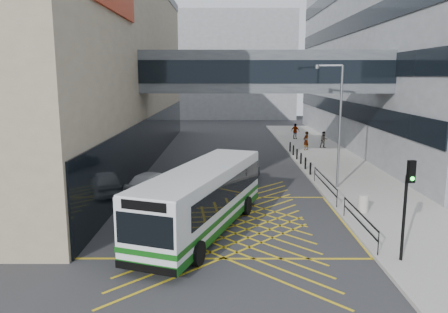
{
  "coord_description": "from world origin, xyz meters",
  "views": [
    {
      "loc": [
        0.06,
        -20.91,
        7.17
      ],
      "look_at": [
        0.0,
        4.0,
        2.6
      ],
      "focal_mm": 35.0,
      "sensor_mm": 36.0,
      "label": 1
    }
  ],
  "objects_px": {
    "street_lamp": "(337,119)",
    "pedestrian_b": "(324,140)",
    "pedestrian_a": "(306,141)",
    "bus": "(203,197)",
    "pedestrian_c": "(295,131)",
    "car_white": "(151,182)",
    "litter_bin": "(363,203)",
    "car_silver": "(226,159)",
    "traffic_light": "(407,196)",
    "car_dark": "(244,174)"
  },
  "relations": [
    {
      "from": "litter_bin",
      "to": "pedestrian_a",
      "type": "bearing_deg",
      "value": 88.3
    },
    {
      "from": "pedestrian_a",
      "to": "pedestrian_c",
      "type": "bearing_deg",
      "value": -134.34
    },
    {
      "from": "street_lamp",
      "to": "pedestrian_b",
      "type": "distance_m",
      "value": 16.39
    },
    {
      "from": "car_dark",
      "to": "pedestrian_b",
      "type": "xyz_separation_m",
      "value": [
        8.61,
        14.2,
        0.28
      ]
    },
    {
      "from": "street_lamp",
      "to": "litter_bin",
      "type": "height_order",
      "value": "street_lamp"
    },
    {
      "from": "car_dark",
      "to": "car_silver",
      "type": "height_order",
      "value": "car_silver"
    },
    {
      "from": "car_silver",
      "to": "car_dark",
      "type": "bearing_deg",
      "value": 79.98
    },
    {
      "from": "car_silver",
      "to": "pedestrian_c",
      "type": "height_order",
      "value": "pedestrian_c"
    },
    {
      "from": "car_white",
      "to": "traffic_light",
      "type": "xyz_separation_m",
      "value": [
        11.41,
        -10.41,
        2.01
      ]
    },
    {
      "from": "street_lamp",
      "to": "pedestrian_b",
      "type": "relative_size",
      "value": 4.78
    },
    {
      "from": "pedestrian_a",
      "to": "pedestrian_b",
      "type": "bearing_deg",
      "value": 172.02
    },
    {
      "from": "car_white",
      "to": "pedestrian_c",
      "type": "relative_size",
      "value": 2.68
    },
    {
      "from": "traffic_light",
      "to": "pedestrian_a",
      "type": "distance_m",
      "value": 25.92
    },
    {
      "from": "litter_bin",
      "to": "pedestrian_b",
      "type": "relative_size",
      "value": 0.57
    },
    {
      "from": "car_white",
      "to": "pedestrian_b",
      "type": "relative_size",
      "value": 2.89
    },
    {
      "from": "car_dark",
      "to": "litter_bin",
      "type": "xyz_separation_m",
      "value": [
        5.99,
        -6.84,
        -0.07
      ]
    },
    {
      "from": "bus",
      "to": "car_dark",
      "type": "bearing_deg",
      "value": 95.43
    },
    {
      "from": "pedestrian_b",
      "to": "litter_bin",
      "type": "bearing_deg",
      "value": -102.26
    },
    {
      "from": "bus",
      "to": "litter_bin",
      "type": "height_order",
      "value": "bus"
    },
    {
      "from": "traffic_light",
      "to": "litter_bin",
      "type": "height_order",
      "value": "traffic_light"
    },
    {
      "from": "street_lamp",
      "to": "car_silver",
      "type": "bearing_deg",
      "value": 149.62
    },
    {
      "from": "pedestrian_a",
      "to": "litter_bin",
      "type": "bearing_deg",
      "value": 45.38
    },
    {
      "from": "litter_bin",
      "to": "pedestrian_b",
      "type": "distance_m",
      "value": 21.21
    },
    {
      "from": "traffic_light",
      "to": "street_lamp",
      "type": "relative_size",
      "value": 0.51
    },
    {
      "from": "pedestrian_a",
      "to": "pedestrian_c",
      "type": "relative_size",
      "value": 1.04
    },
    {
      "from": "car_white",
      "to": "car_silver",
      "type": "relative_size",
      "value": 1.0
    },
    {
      "from": "bus",
      "to": "car_silver",
      "type": "xyz_separation_m",
      "value": [
        1.11,
        14.28,
        -0.9
      ]
    },
    {
      "from": "car_silver",
      "to": "pedestrian_c",
      "type": "bearing_deg",
      "value": -140.11
    },
    {
      "from": "car_dark",
      "to": "pedestrian_c",
      "type": "xyz_separation_m",
      "value": [
        6.76,
        20.51,
        0.34
      ]
    },
    {
      "from": "car_silver",
      "to": "pedestrian_c",
      "type": "xyz_separation_m",
      "value": [
        7.92,
        15.5,
        0.3
      ]
    },
    {
      "from": "car_silver",
      "to": "pedestrian_c",
      "type": "distance_m",
      "value": 17.41
    },
    {
      "from": "car_silver",
      "to": "pedestrian_a",
      "type": "xyz_separation_m",
      "value": [
        7.73,
        7.77,
        0.34
      ]
    },
    {
      "from": "car_dark",
      "to": "litter_bin",
      "type": "distance_m",
      "value": 9.09
    },
    {
      "from": "car_dark",
      "to": "pedestrian_a",
      "type": "relative_size",
      "value": 2.43
    },
    {
      "from": "car_white",
      "to": "litter_bin",
      "type": "xyz_separation_m",
      "value": [
        11.81,
        -4.18,
        -0.12
      ]
    },
    {
      "from": "car_white",
      "to": "pedestrian_a",
      "type": "relative_size",
      "value": 2.59
    },
    {
      "from": "bus",
      "to": "pedestrian_c",
      "type": "height_order",
      "value": "bus"
    },
    {
      "from": "car_silver",
      "to": "pedestrian_a",
      "type": "distance_m",
      "value": 10.96
    },
    {
      "from": "car_white",
      "to": "pedestrian_b",
      "type": "distance_m",
      "value": 22.2
    },
    {
      "from": "car_dark",
      "to": "pedestrian_b",
      "type": "bearing_deg",
      "value": -105.42
    },
    {
      "from": "bus",
      "to": "street_lamp",
      "type": "relative_size",
      "value": 1.43
    },
    {
      "from": "pedestrian_c",
      "to": "pedestrian_a",
      "type": "bearing_deg",
      "value": 117.53
    },
    {
      "from": "car_dark",
      "to": "pedestrian_c",
      "type": "height_order",
      "value": "pedestrian_c"
    },
    {
      "from": "pedestrian_b",
      "to": "pedestrian_a",
      "type": "bearing_deg",
      "value": -150.22
    },
    {
      "from": "car_dark",
      "to": "pedestrian_c",
      "type": "bearing_deg",
      "value": -92.45
    },
    {
      "from": "bus",
      "to": "street_lamp",
      "type": "bearing_deg",
      "value": 62.96
    },
    {
      "from": "bus",
      "to": "litter_bin",
      "type": "distance_m",
      "value": 8.66
    },
    {
      "from": "traffic_light",
      "to": "street_lamp",
      "type": "height_order",
      "value": "street_lamp"
    },
    {
      "from": "bus",
      "to": "pedestrian_b",
      "type": "distance_m",
      "value": 25.88
    },
    {
      "from": "car_white",
      "to": "pedestrian_c",
      "type": "height_order",
      "value": "pedestrian_c"
    }
  ]
}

